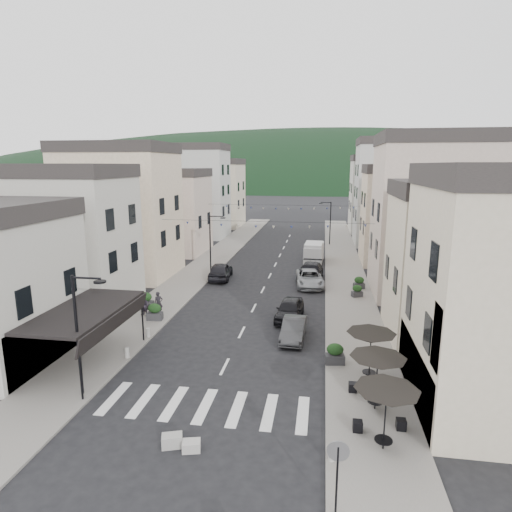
{
  "coord_description": "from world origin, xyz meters",
  "views": [
    {
      "loc": [
        5.11,
        -15.27,
        10.91
      ],
      "look_at": [
        -0.3,
        19.01,
        3.5
      ],
      "focal_mm": 30.0,
      "sensor_mm": 36.0,
      "label": 1
    }
  ],
  "objects": [
    {
      "name": "bunting_near",
      "position": [
        0.0,
        22.0,
        5.65
      ],
      "size": [
        19.0,
        0.28,
        0.62
      ],
      "color": "black",
      "rests_on": "ground"
    },
    {
      "name": "parked_car_a",
      "position": [
        2.94,
        14.0,
        0.73
      ],
      "size": [
        2.1,
        4.44,
        1.47
      ],
      "primitive_type": "imported",
      "rotation": [
        0.0,
        0.0,
        -0.09
      ],
      "color": "black",
      "rests_on": "ground"
    },
    {
      "name": "cafe_terrace",
      "position": [
        7.7,
        2.8,
        2.36
      ],
      "size": [
        2.5,
        8.1,
        2.53
      ],
      "color": "black",
      "rests_on": "ground"
    },
    {
      "name": "parked_car_b",
      "position": [
        3.49,
        10.46,
        0.66
      ],
      "size": [
        1.57,
        4.07,
        1.32
      ],
      "primitive_type": "imported",
      "rotation": [
        0.0,
        0.0,
        -0.04
      ],
      "color": "#2E2E30",
      "rests_on": "ground"
    },
    {
      "name": "streetlamp_left_near",
      "position": [
        -5.82,
        2.0,
        3.7
      ],
      "size": [
        1.7,
        0.56,
        6.0
      ],
      "color": "black",
      "rests_on": "ground"
    },
    {
      "name": "bollards",
      "position": [
        0.0,
        5.5,
        0.42
      ],
      "size": [
        11.66,
        10.26,
        0.6
      ],
      "color": "gray",
      "rests_on": "ground"
    },
    {
      "name": "hill_backdrop",
      "position": [
        0.0,
        300.0,
        0.0
      ],
      "size": [
        640.0,
        360.0,
        70.0
      ],
      "primitive_type": "ellipsoid",
      "color": "black",
      "rests_on": "ground"
    },
    {
      "name": "buildings_row_right",
      "position": [
        14.5,
        36.59,
        6.32
      ],
      "size": [
        10.2,
        54.16,
        14.5
      ],
      "color": "#C0B399",
      "rests_on": "ground"
    },
    {
      "name": "sidewalk_right",
      "position": [
        7.5,
        32.0,
        0.06
      ],
      "size": [
        4.0,
        76.0,
        0.12
      ],
      "primitive_type": "cube",
      "color": "slate",
      "rests_on": "ground"
    },
    {
      "name": "streetlamp_left_far",
      "position": [
        -5.82,
        26.0,
        3.7
      ],
      "size": [
        1.7,
        0.56,
        6.0
      ],
      "color": "black",
      "rests_on": "ground"
    },
    {
      "name": "planter_ra",
      "position": [
        6.0,
        7.09,
        0.69
      ],
      "size": [
        1.12,
        0.72,
        1.18
      ],
      "rotation": [
        0.0,
        0.0,
        0.15
      ],
      "color": "#2C2C2E",
      "rests_on": "sidewalk_right"
    },
    {
      "name": "parked_car_d",
      "position": [
        4.1,
        24.96,
        0.8
      ],
      "size": [
        2.5,
        5.61,
        1.6
      ],
      "primitive_type": "imported",
      "rotation": [
        0.0,
        0.0,
        -0.05
      ],
      "color": "black",
      "rests_on": "ground"
    },
    {
      "name": "planter_la",
      "position": [
        -6.48,
        12.04,
        0.71
      ],
      "size": [
        1.13,
        0.69,
        1.21
      ],
      "rotation": [
        0.0,
        0.0,
        0.09
      ],
      "color": "#2F2F32",
      "rests_on": "sidewalk_left"
    },
    {
      "name": "planter_rb",
      "position": [
        8.12,
        19.9,
        0.6
      ],
      "size": [
        1.01,
        0.82,
        1.0
      ],
      "rotation": [
        0.0,
        0.0,
        0.43
      ],
      "color": "#2E2D30",
      "rests_on": "sidewalk_right"
    },
    {
      "name": "concrete_block_a",
      "position": [
        -0.5,
        -1.0,
        0.25
      ],
      "size": [
        0.92,
        0.72,
        0.5
      ],
      "primitive_type": "cube",
      "rotation": [
        0.0,
        0.0,
        0.32
      ],
      "color": "gray",
      "rests_on": "ground"
    },
    {
      "name": "sidewalk_left",
      "position": [
        -7.5,
        32.0,
        0.06
      ],
      "size": [
        4.0,
        76.0,
        0.12
      ],
      "primitive_type": "cube",
      "color": "slate",
      "rests_on": "ground"
    },
    {
      "name": "planter_lb",
      "position": [
        -8.14,
        14.33,
        0.74
      ],
      "size": [
        1.2,
        0.74,
        1.28
      ],
      "rotation": [
        0.0,
        0.0,
        -0.1
      ],
      "color": "#28292B",
      "rests_on": "sidewalk_left"
    },
    {
      "name": "concrete_block_c",
      "position": [
        0.33,
        -1.12,
        0.2
      ],
      "size": [
        0.8,
        0.65,
        0.4
      ],
      "primitive_type": "cube",
      "rotation": [
        0.0,
        0.0,
        0.24
      ],
      "color": "#A29F9A",
      "rests_on": "ground"
    },
    {
      "name": "bunting_far",
      "position": [
        0.0,
        38.0,
        5.65
      ],
      "size": [
        19.0,
        0.28,
        0.62
      ],
      "color": "black",
      "rests_on": "ground"
    },
    {
      "name": "delivery_van",
      "position": [
        4.2,
        32.74,
        1.16
      ],
      "size": [
        2.2,
        5.02,
        2.36
      ],
      "rotation": [
        0.0,
        0.0,
        -0.05
      ],
      "color": "#BBBBBD",
      "rests_on": "ground"
    },
    {
      "name": "parked_car_e",
      "position": [
        -4.6,
        24.08,
        0.82
      ],
      "size": [
        2.28,
        4.95,
        1.64
      ],
      "primitive_type": "imported",
      "rotation": [
        0.0,
        0.0,
        3.21
      ],
      "color": "black",
      "rests_on": "ground"
    },
    {
      "name": "pedestrian_b",
      "position": [
        -7.55,
        12.68,
        0.89
      ],
      "size": [
        0.94,
        0.88,
        1.54
      ],
      "primitive_type": "imported",
      "rotation": [
        0.0,
        0.0,
        -0.52
      ],
      "color": "#27212C",
      "rests_on": "sidewalk_left"
    },
    {
      "name": "ground",
      "position": [
        0.0,
        0.0,
        0.0
      ],
      "size": [
        700.0,
        700.0,
        0.0
      ],
      "primitive_type": "plane",
      "color": "black",
      "rests_on": "ground"
    },
    {
      "name": "traffic_sign",
      "position": [
        5.8,
        -3.5,
        1.93
      ],
      "size": [
        0.7,
        0.07,
        2.7
      ],
      "color": "black",
      "rests_on": "ground"
    },
    {
      "name": "pedestrian_a",
      "position": [
        -6.63,
        13.17,
        0.97
      ],
      "size": [
        0.74,
        0.68,
        1.71
      ],
      "primitive_type": "imported",
      "rotation": [
        0.0,
        0.0,
        0.57
      ],
      "color": "black",
      "rests_on": "sidewalk_left"
    },
    {
      "name": "boutique_awning",
      "position": [
        -7.25,
        5.0,
        3.11
      ],
      "size": [
        3.77,
        7.5,
        3.28
      ],
      "color": "black",
      "rests_on": "ground"
    },
    {
      "name": "parked_car_c",
      "position": [
        4.06,
        22.94,
        0.73
      ],
      "size": [
        2.96,
        5.48,
        1.46
      ],
      "primitive_type": "imported",
      "rotation": [
        0.0,
        0.0,
        0.11
      ],
      "color": "gray",
      "rests_on": "ground"
    },
    {
      "name": "streetlamp_right_far",
      "position": [
        5.82,
        44.0,
        3.7
      ],
      "size": [
        1.7,
        0.56,
        6.0
      ],
      "color": "black",
      "rests_on": "ground"
    },
    {
      "name": "planter_rc",
      "position": [
        8.46,
        22.39,
        0.65
      ],
      "size": [
        1.05,
        0.69,
        1.09
      ],
      "rotation": [
        0.0,
        0.0,
        0.17
      ],
      "color": "#2B2B2D",
      "rests_on": "sidewalk_right"
    },
    {
      "name": "buildings_row_left",
      "position": [
        -14.5,
        37.75,
        6.12
      ],
      "size": [
        10.2,
        54.16,
        14.0
      ],
      "color": "#B3AFA4",
      "rests_on": "ground"
    }
  ]
}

